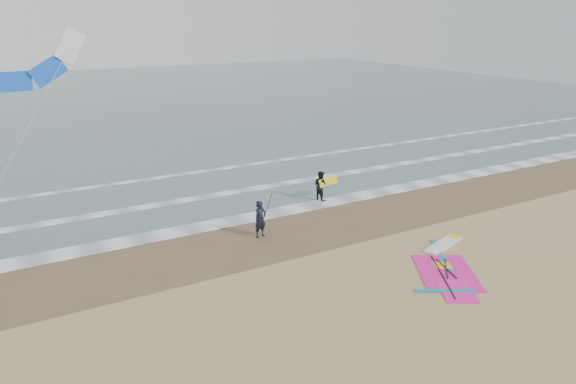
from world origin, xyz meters
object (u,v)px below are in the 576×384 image
windsurf_rig (447,264)px  surf_kite (10,65)px  person_standing (260,219)px  person_walking (320,186)px

windsurf_rig → surf_kite: 20.30m
surf_kite → person_standing: bearing=-44.5°
surf_kite → person_walking: bearing=-22.5°
windsurf_rig → person_walking: 8.52m
person_walking → windsurf_rig: bearing=167.0°
windsurf_rig → person_standing: (-4.99, 5.77, 0.77)m
person_walking → surf_kite: bearing=52.6°
windsurf_rig → person_walking: bearing=91.9°
windsurf_rig → surf_kite: size_ratio=0.65×
person_standing → surf_kite: 13.01m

